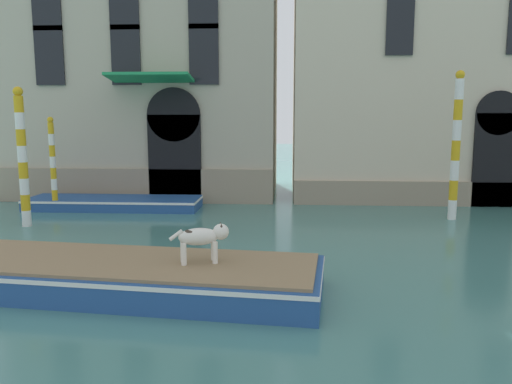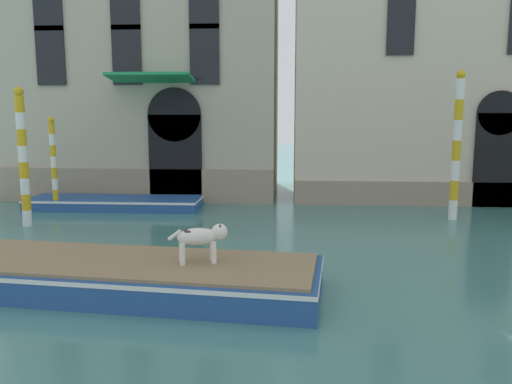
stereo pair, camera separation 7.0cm
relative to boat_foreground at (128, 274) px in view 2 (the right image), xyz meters
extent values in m
cube|color=#B2A893|center=(-3.04, 12.83, 5.70)|extent=(11.02, 6.00, 12.05)
cube|color=gray|center=(-3.04, 9.78, 0.34)|extent=(11.02, 0.16, 1.33)
cube|color=black|center=(-1.29, 9.77, 1.37)|extent=(2.03, 0.14, 3.39)
cylinder|color=black|center=(-1.29, 9.77, 3.06)|extent=(2.03, 0.14, 2.03)
cube|color=black|center=(-5.98, 9.79, 5.27)|extent=(1.10, 0.10, 2.19)
cube|color=black|center=(-3.04, 9.79, 5.27)|extent=(1.10, 0.10, 2.19)
cube|color=black|center=(-0.10, 9.79, 5.27)|extent=(1.10, 0.10, 2.19)
cube|color=black|center=(-5.98, 9.79, 7.27)|extent=(1.10, 0.10, 2.19)
cube|color=#1E8C51|center=(-1.97, 9.13, 4.39)|extent=(3.03, 1.40, 0.29)
cube|color=gray|center=(11.24, 9.78, 0.14)|extent=(15.94, 0.16, 0.92)
cube|color=black|center=(10.64, 9.77, 1.40)|extent=(1.60, 0.14, 3.44)
cylinder|color=black|center=(10.64, 9.77, 3.12)|extent=(1.60, 0.14, 1.60)
cube|color=black|center=(6.99, 9.79, 6.16)|extent=(0.98, 0.10, 1.95)
cube|color=#234C8C|center=(0.00, 0.00, -0.05)|extent=(7.53, 3.05, 0.55)
cube|color=white|center=(0.00, 0.00, 0.16)|extent=(7.56, 3.09, 0.08)
cube|color=#8C7251|center=(0.00, 0.00, 0.25)|extent=(7.29, 2.85, 0.06)
cylinder|color=silver|center=(1.62, 0.12, 0.49)|extent=(0.10, 0.10, 0.41)
cylinder|color=silver|center=(1.68, -0.10, 0.49)|extent=(0.10, 0.10, 0.41)
cylinder|color=silver|center=(1.07, -0.03, 0.49)|extent=(0.10, 0.10, 0.41)
cylinder|color=silver|center=(1.13, -0.25, 0.49)|extent=(0.10, 0.10, 0.41)
ellipsoid|color=silver|center=(1.38, -0.06, 0.78)|extent=(0.82, 0.51, 0.32)
ellipsoid|color=#382D23|center=(1.27, -0.09, 0.87)|extent=(0.38, 0.31, 0.11)
sphere|color=silver|center=(1.78, 0.05, 0.85)|extent=(0.30, 0.30, 0.30)
cone|color=#382D23|center=(1.76, 0.13, 0.97)|extent=(0.09, 0.09, 0.12)
cone|color=#382D23|center=(1.80, -0.03, 0.97)|extent=(0.09, 0.09, 0.12)
cylinder|color=silver|center=(0.98, -0.17, 0.83)|extent=(0.28, 0.14, 0.22)
cube|color=#234C8C|center=(-3.25, 8.46, -0.12)|extent=(6.20, 1.73, 0.41)
cube|color=white|center=(-3.25, 8.46, 0.03)|extent=(6.23, 1.76, 0.08)
cube|color=#B2B7BC|center=(-3.25, 8.46, -0.14)|extent=(3.41, 1.30, 0.37)
cylinder|color=white|center=(-4.92, 5.43, -0.08)|extent=(0.27, 0.27, 0.49)
cylinder|color=gold|center=(-4.92, 5.43, 0.41)|extent=(0.27, 0.27, 0.49)
cylinder|color=white|center=(-4.92, 5.43, 0.90)|extent=(0.27, 0.27, 0.49)
cylinder|color=gold|center=(-4.92, 5.43, 1.39)|extent=(0.27, 0.27, 0.49)
cylinder|color=white|center=(-4.92, 5.43, 1.89)|extent=(0.27, 0.27, 0.49)
cylinder|color=gold|center=(-4.92, 5.43, 2.38)|extent=(0.27, 0.27, 0.49)
cylinder|color=white|center=(-4.92, 5.43, 2.87)|extent=(0.27, 0.27, 0.49)
cylinder|color=gold|center=(-4.92, 5.43, 3.36)|extent=(0.27, 0.27, 0.49)
sphere|color=gold|center=(-4.92, 5.43, 3.72)|extent=(0.28, 0.28, 0.28)
cylinder|color=white|center=(8.38, 7.30, 0.00)|extent=(0.27, 0.27, 0.64)
cylinder|color=gold|center=(8.38, 7.30, 0.64)|extent=(0.27, 0.27, 0.64)
cylinder|color=white|center=(8.38, 7.30, 1.28)|extent=(0.27, 0.27, 0.64)
cylinder|color=gold|center=(8.38, 7.30, 1.92)|extent=(0.27, 0.27, 0.64)
cylinder|color=white|center=(8.38, 7.30, 2.56)|extent=(0.27, 0.27, 0.64)
cylinder|color=gold|center=(8.38, 7.30, 3.20)|extent=(0.27, 0.27, 0.64)
cylinder|color=white|center=(8.38, 7.30, 3.84)|extent=(0.27, 0.27, 0.64)
sphere|color=gold|center=(8.38, 7.30, 4.29)|extent=(0.28, 0.28, 0.28)
cylinder|color=white|center=(-5.11, 7.75, -0.13)|extent=(0.20, 0.20, 0.39)
cylinder|color=gold|center=(-5.11, 7.75, 0.26)|extent=(0.20, 0.20, 0.39)
cylinder|color=white|center=(-5.11, 7.75, 0.65)|extent=(0.20, 0.20, 0.39)
cylinder|color=gold|center=(-5.11, 7.75, 1.04)|extent=(0.20, 0.20, 0.39)
cylinder|color=white|center=(-5.11, 7.75, 1.43)|extent=(0.20, 0.20, 0.39)
cylinder|color=gold|center=(-5.11, 7.75, 1.82)|extent=(0.20, 0.20, 0.39)
cylinder|color=white|center=(-5.11, 7.75, 2.21)|extent=(0.20, 0.20, 0.39)
cylinder|color=gold|center=(-5.11, 7.75, 2.60)|extent=(0.20, 0.20, 0.39)
sphere|color=gold|center=(-5.11, 7.75, 2.88)|extent=(0.21, 0.21, 0.21)
camera|label=1|loc=(3.01, -9.01, 2.98)|focal=35.00mm
camera|label=2|loc=(3.08, -9.01, 2.98)|focal=35.00mm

